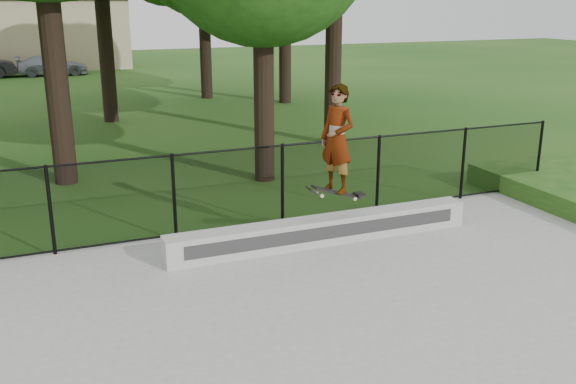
# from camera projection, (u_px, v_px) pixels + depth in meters

# --- Properties ---
(grind_ledge) EXTENTS (5.45, 0.40, 0.45)m
(grind_ledge) POSITION_uv_depth(u_px,v_px,m) (323.00, 230.00, 10.88)
(grind_ledge) COLOR #B7B8B2
(grind_ledge) RESTS_ON concrete_slab
(car_c) EXTENTS (3.47, 1.64, 1.08)m
(car_c) POSITION_uv_depth(u_px,v_px,m) (52.00, 65.00, 35.11)
(car_c) COLOR gray
(car_c) RESTS_ON ground
(skater_airborne) EXTENTS (0.81, 0.74, 1.95)m
(skater_airborne) POSITION_uv_depth(u_px,v_px,m) (337.00, 141.00, 10.21)
(skater_airborne) COLOR black
(skater_airborne) RESTS_ON ground
(chainlink_fence) EXTENTS (16.06, 0.06, 1.50)m
(chainlink_fence) POSITION_uv_depth(u_px,v_px,m) (174.00, 196.00, 10.97)
(chainlink_fence) COLOR black
(chainlink_fence) RESTS_ON concrete_slab
(distant_building) EXTENTS (12.40, 6.40, 4.30)m
(distant_building) POSITION_uv_depth(u_px,v_px,m) (20.00, 31.00, 38.27)
(distant_building) COLOR tan
(distant_building) RESTS_ON ground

